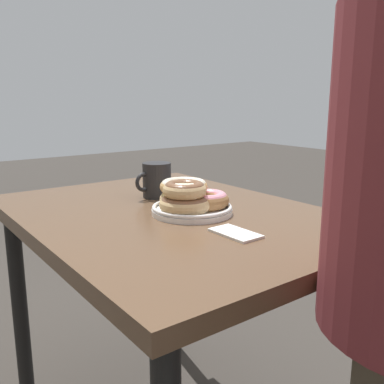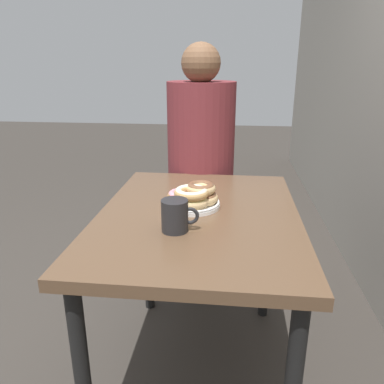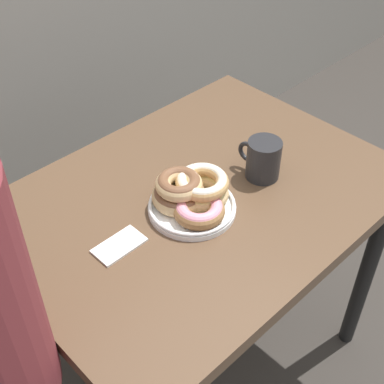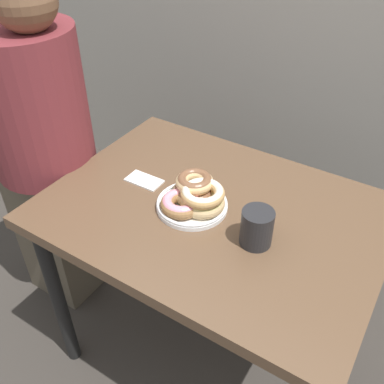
# 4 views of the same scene
# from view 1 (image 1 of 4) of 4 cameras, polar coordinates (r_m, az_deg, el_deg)

# --- Properties ---
(dining_table) EXTENTS (1.02, 0.75, 0.77)m
(dining_table) POSITION_cam_1_polar(r_m,az_deg,el_deg) (1.21, -2.81, -6.87)
(dining_table) COLOR brown
(dining_table) RESTS_ON ground_plane
(donut_plate) EXTENTS (0.24, 0.24, 0.09)m
(donut_plate) POSITION_cam_1_polar(r_m,az_deg,el_deg) (1.15, -0.36, -0.83)
(donut_plate) COLOR white
(donut_plate) RESTS_ON dining_table
(coffee_mug) EXTENTS (0.09, 0.13, 0.11)m
(coffee_mug) POSITION_cam_1_polar(r_m,az_deg,el_deg) (1.35, -4.79, 1.64)
(coffee_mug) COLOR #232326
(coffee_mug) RESTS_ON dining_table
(napkin) EXTENTS (0.12, 0.07, 0.01)m
(napkin) POSITION_cam_1_polar(r_m,az_deg,el_deg) (0.99, 5.80, -5.49)
(napkin) COLOR white
(napkin) RESTS_ON dining_table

